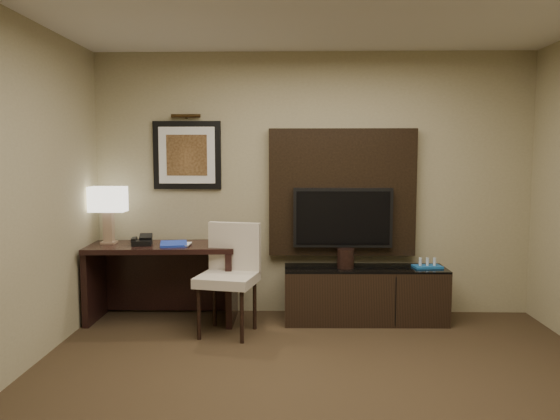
{
  "coord_description": "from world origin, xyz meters",
  "views": [
    {
      "loc": [
        -0.21,
        -3.16,
        1.64
      ],
      "look_at": [
        -0.32,
        1.8,
        1.15
      ],
      "focal_mm": 35.0,
      "sensor_mm": 36.0,
      "label": 1
    }
  ],
  "objects_px": {
    "credenza": "(365,295)",
    "minibar_tray": "(427,263)",
    "desk_chair": "(227,278)",
    "desk_phone": "(142,240)",
    "desk": "(163,282)",
    "tv": "(343,218)",
    "ice_bucket": "(346,258)",
    "table_lamp": "(108,214)"
  },
  "relations": [
    {
      "from": "credenza",
      "to": "minibar_tray",
      "type": "height_order",
      "value": "minibar_tray"
    },
    {
      "from": "desk_chair",
      "to": "desk_phone",
      "type": "xyz_separation_m",
      "value": [
        -0.88,
        0.37,
        0.29
      ]
    },
    {
      "from": "desk_chair",
      "to": "minibar_tray",
      "type": "distance_m",
      "value": 1.98
    },
    {
      "from": "credenza",
      "to": "minibar_tray",
      "type": "distance_m",
      "value": 0.69
    },
    {
      "from": "desk_chair",
      "to": "desk",
      "type": "bearing_deg",
      "value": 161.26
    },
    {
      "from": "desk_phone",
      "to": "minibar_tray",
      "type": "distance_m",
      "value": 2.82
    },
    {
      "from": "tv",
      "to": "ice_bucket",
      "type": "bearing_deg",
      "value": -86.42
    },
    {
      "from": "desk",
      "to": "desk_chair",
      "type": "xyz_separation_m",
      "value": [
        0.69,
        -0.42,
        0.14
      ]
    },
    {
      "from": "table_lamp",
      "to": "minibar_tray",
      "type": "distance_m",
      "value": 3.21
    },
    {
      "from": "desk_chair",
      "to": "desk_phone",
      "type": "height_order",
      "value": "desk_chair"
    },
    {
      "from": "credenza",
      "to": "tv",
      "type": "distance_m",
      "value": 0.8
    },
    {
      "from": "tv",
      "to": "ice_bucket",
      "type": "height_order",
      "value": "tv"
    },
    {
      "from": "tv",
      "to": "minibar_tray",
      "type": "relative_size",
      "value": 3.65
    },
    {
      "from": "desk_phone",
      "to": "minibar_tray",
      "type": "height_order",
      "value": "desk_phone"
    },
    {
      "from": "desk_chair",
      "to": "minibar_tray",
      "type": "bearing_deg",
      "value": 24.77
    },
    {
      "from": "tv",
      "to": "desk_phone",
      "type": "distance_m",
      "value": 2.01
    },
    {
      "from": "desk_phone",
      "to": "minibar_tray",
      "type": "xyz_separation_m",
      "value": [
        2.81,
        0.06,
        -0.22
      ]
    },
    {
      "from": "desk",
      "to": "ice_bucket",
      "type": "relative_size",
      "value": 7.65
    },
    {
      "from": "tv",
      "to": "desk_phone",
      "type": "relative_size",
      "value": 5.35
    },
    {
      "from": "credenza",
      "to": "tv",
      "type": "relative_size",
      "value": 1.59
    },
    {
      "from": "desk_chair",
      "to": "credenza",
      "type": "bearing_deg",
      "value": 29.87
    },
    {
      "from": "desk_chair",
      "to": "minibar_tray",
      "type": "height_order",
      "value": "desk_chair"
    },
    {
      "from": "desk_phone",
      "to": "ice_bucket",
      "type": "relative_size",
      "value": 0.99
    },
    {
      "from": "desk",
      "to": "minibar_tray",
      "type": "height_order",
      "value": "desk"
    },
    {
      "from": "ice_bucket",
      "to": "tv",
      "type": "bearing_deg",
      "value": 93.58
    },
    {
      "from": "credenza",
      "to": "desk_chair",
      "type": "relative_size",
      "value": 1.51
    },
    {
      "from": "tv",
      "to": "credenza",
      "type": "bearing_deg",
      "value": -42.05
    },
    {
      "from": "desk",
      "to": "desk_chair",
      "type": "distance_m",
      "value": 0.82
    },
    {
      "from": "desk",
      "to": "tv",
      "type": "relative_size",
      "value": 1.44
    },
    {
      "from": "credenza",
      "to": "desk",
      "type": "bearing_deg",
      "value": 179.12
    },
    {
      "from": "credenza",
      "to": "ice_bucket",
      "type": "distance_m",
      "value": 0.42
    },
    {
      "from": "tv",
      "to": "desk_chair",
      "type": "bearing_deg",
      "value": -151.25
    },
    {
      "from": "credenza",
      "to": "minibar_tray",
      "type": "relative_size",
      "value": 5.8
    },
    {
      "from": "tv",
      "to": "table_lamp",
      "type": "distance_m",
      "value": 2.35
    },
    {
      "from": "table_lamp",
      "to": "minibar_tray",
      "type": "xyz_separation_m",
      "value": [
        3.17,
        -0.05,
        -0.47
      ]
    },
    {
      "from": "desk",
      "to": "credenza",
      "type": "xyz_separation_m",
      "value": [
        2.01,
        -0.0,
        -0.11
      ]
    },
    {
      "from": "tv",
      "to": "table_lamp",
      "type": "bearing_deg",
      "value": -176.7
    },
    {
      "from": "desk_phone",
      "to": "desk",
      "type": "bearing_deg",
      "value": 6.89
    },
    {
      "from": "minibar_tray",
      "to": "credenza",
      "type": "bearing_deg",
      "value": -179.12
    },
    {
      "from": "desk_phone",
      "to": "minibar_tray",
      "type": "relative_size",
      "value": 0.68
    },
    {
      "from": "credenza",
      "to": "minibar_tray",
      "type": "xyz_separation_m",
      "value": [
        0.61,
        0.01,
        0.32
      ]
    },
    {
      "from": "table_lamp",
      "to": "ice_bucket",
      "type": "bearing_deg",
      "value": -1.87
    }
  ]
}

